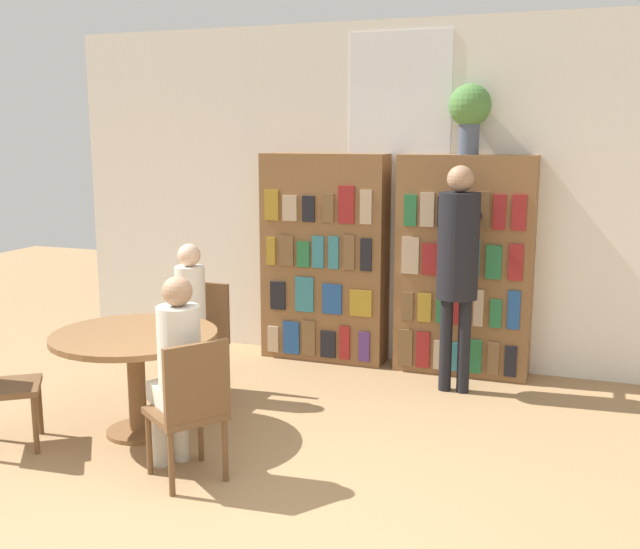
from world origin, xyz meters
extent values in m
plane|color=#9E7A51|center=(0.00, 0.00, 0.00)|extent=(16.00, 16.00, 0.00)
cube|color=silver|center=(0.00, 3.38, 1.50)|extent=(6.40, 0.06, 3.00)
cube|color=white|center=(0.00, 3.35, 2.35)|extent=(0.90, 0.01, 1.10)
cube|color=brown|center=(-0.63, 3.19, 0.93)|extent=(1.13, 0.32, 1.87)
cube|color=tan|center=(-1.07, 3.02, 0.18)|extent=(0.10, 0.02, 0.24)
cube|color=navy|center=(-0.89, 3.02, 0.21)|extent=(0.15, 0.02, 0.30)
cube|color=brown|center=(-0.72, 3.02, 0.22)|extent=(0.13, 0.02, 0.32)
cube|color=black|center=(-0.53, 3.02, 0.18)|extent=(0.14, 0.02, 0.24)
cube|color=maroon|center=(-0.38, 3.02, 0.21)|extent=(0.09, 0.02, 0.30)
cube|color=#4C2D6B|center=(-0.20, 3.02, 0.19)|extent=(0.10, 0.02, 0.26)
cube|color=black|center=(-1.02, 3.02, 0.59)|extent=(0.14, 0.02, 0.26)
cube|color=#2D707A|center=(-0.76, 3.02, 0.62)|extent=(0.17, 0.02, 0.31)
cube|color=navy|center=(-0.50, 3.02, 0.60)|extent=(0.18, 0.02, 0.27)
cube|color=olive|center=(-0.23, 3.02, 0.58)|extent=(0.20, 0.02, 0.23)
cube|color=olive|center=(-1.08, 3.02, 1.00)|extent=(0.08, 0.02, 0.25)
cube|color=brown|center=(-0.93, 3.02, 1.01)|extent=(0.13, 0.02, 0.27)
cube|color=#236638|center=(-0.77, 3.02, 0.99)|extent=(0.12, 0.02, 0.23)
cube|color=#2D707A|center=(-0.63, 3.02, 1.01)|extent=(0.11, 0.02, 0.28)
cube|color=#2D707A|center=(-0.48, 3.02, 1.02)|extent=(0.09, 0.02, 0.29)
cube|color=brown|center=(-0.34, 3.02, 1.03)|extent=(0.10, 0.02, 0.31)
cube|color=black|center=(-0.19, 3.02, 1.01)|extent=(0.10, 0.02, 0.28)
cube|color=olive|center=(-1.07, 3.02, 1.41)|extent=(0.13, 0.02, 0.27)
cube|color=tan|center=(-0.89, 3.02, 1.39)|extent=(0.13, 0.02, 0.23)
cube|color=black|center=(-0.72, 3.02, 1.39)|extent=(0.11, 0.02, 0.23)
cube|color=brown|center=(-0.54, 3.02, 1.41)|extent=(0.10, 0.02, 0.25)
cube|color=maroon|center=(-0.37, 3.02, 1.44)|extent=(0.14, 0.02, 0.32)
cube|color=tan|center=(-0.19, 3.02, 1.42)|extent=(0.10, 0.02, 0.29)
cube|color=brown|center=(0.63, 3.19, 0.93)|extent=(1.13, 0.32, 1.87)
cube|color=brown|center=(0.17, 3.02, 0.22)|extent=(0.13, 0.02, 0.32)
cube|color=maroon|center=(0.33, 3.02, 0.22)|extent=(0.12, 0.02, 0.31)
cube|color=tan|center=(0.48, 3.02, 0.19)|extent=(0.12, 0.02, 0.26)
cube|color=#2D707A|center=(0.62, 3.02, 0.18)|extent=(0.09, 0.02, 0.25)
cube|color=#236638|center=(0.77, 3.02, 0.20)|extent=(0.12, 0.02, 0.29)
cube|color=brown|center=(0.92, 3.02, 0.20)|extent=(0.10, 0.02, 0.28)
cube|color=black|center=(1.06, 3.02, 0.19)|extent=(0.10, 0.02, 0.26)
cube|color=brown|center=(0.18, 3.02, 0.59)|extent=(0.10, 0.02, 0.24)
cube|color=olive|center=(0.33, 3.02, 0.59)|extent=(0.12, 0.02, 0.25)
cube|color=#236638|center=(0.49, 3.02, 0.61)|extent=(0.10, 0.02, 0.28)
cube|color=maroon|center=(0.62, 3.02, 0.60)|extent=(0.11, 0.02, 0.28)
cube|color=tan|center=(0.78, 3.02, 0.62)|extent=(0.08, 0.02, 0.31)
cube|color=#236638|center=(0.93, 3.02, 0.58)|extent=(0.09, 0.02, 0.24)
cube|color=navy|center=(1.07, 3.02, 0.63)|extent=(0.10, 0.02, 0.32)
cube|color=tan|center=(0.20, 3.02, 1.03)|extent=(0.15, 0.02, 0.31)
cube|color=maroon|center=(0.38, 3.02, 1.01)|extent=(0.15, 0.02, 0.27)
cube|color=#2D707A|center=(0.53, 3.02, 1.02)|extent=(0.15, 0.02, 0.30)
cube|color=#2D707A|center=(0.71, 3.02, 1.03)|extent=(0.13, 0.02, 0.31)
cube|color=#236638|center=(0.89, 3.02, 1.01)|extent=(0.13, 0.02, 0.28)
cube|color=maroon|center=(1.07, 3.02, 1.02)|extent=(0.11, 0.02, 0.30)
cube|color=#236638|center=(0.19, 3.02, 1.41)|extent=(0.11, 0.02, 0.26)
cube|color=tan|center=(0.33, 3.02, 1.42)|extent=(0.12, 0.02, 0.28)
cube|color=black|center=(0.48, 3.02, 1.41)|extent=(0.11, 0.02, 0.25)
cube|color=navy|center=(0.63, 3.02, 1.40)|extent=(0.13, 0.02, 0.24)
cube|color=brown|center=(0.77, 3.02, 1.43)|extent=(0.13, 0.02, 0.30)
cube|color=maroon|center=(0.92, 3.02, 1.42)|extent=(0.10, 0.02, 0.28)
cube|color=maroon|center=(1.07, 3.02, 1.42)|extent=(0.11, 0.02, 0.29)
cylinder|color=#475166|center=(0.63, 3.19, 2.00)|extent=(0.17, 0.17, 0.26)
sphere|color=#4C7F3D|center=(0.63, 3.19, 2.27)|extent=(0.35, 0.35, 0.35)
cylinder|color=brown|center=(-1.25, 1.08, 0.01)|extent=(0.44, 0.44, 0.03)
cylinder|color=brown|center=(-1.25, 1.08, 0.35)|extent=(0.12, 0.12, 0.65)
cylinder|color=brown|center=(-1.25, 1.08, 0.70)|extent=(1.12, 1.12, 0.04)
cube|color=brown|center=(-1.91, 0.61, 0.41)|extent=(0.56, 0.56, 0.04)
cylinder|color=brown|center=(-1.87, 0.84, 0.19)|extent=(0.04, 0.04, 0.39)
cylinder|color=brown|center=(-1.67, 0.57, 0.19)|extent=(0.04, 0.04, 0.39)
cube|color=brown|center=(-1.24, 1.90, 0.41)|extent=(0.40, 0.40, 0.04)
cube|color=brown|center=(-1.24, 2.08, 0.65)|extent=(0.40, 0.04, 0.45)
cylinder|color=brown|center=(-1.07, 1.73, 0.19)|extent=(0.04, 0.04, 0.39)
cylinder|color=brown|center=(-1.41, 1.73, 0.19)|extent=(0.04, 0.04, 0.39)
cylinder|color=brown|center=(-1.07, 2.07, 0.19)|extent=(0.04, 0.04, 0.39)
cylinder|color=brown|center=(-1.41, 2.07, 0.19)|extent=(0.04, 0.04, 0.39)
cube|color=brown|center=(-0.59, 0.60, 0.41)|extent=(0.56, 0.56, 0.04)
cube|color=brown|center=(-0.44, 0.49, 0.65)|extent=(0.27, 0.34, 0.45)
cylinder|color=brown|center=(-0.82, 0.56, 0.19)|extent=(0.04, 0.04, 0.39)
cylinder|color=brown|center=(-0.62, 0.84, 0.19)|extent=(0.04, 0.04, 0.39)
cylinder|color=brown|center=(-0.55, 0.36, 0.19)|extent=(0.04, 0.04, 0.39)
cylinder|color=brown|center=(-0.35, 0.64, 0.19)|extent=(0.04, 0.04, 0.39)
cube|color=silver|center=(-1.24, 1.76, 0.49)|extent=(0.23, 0.32, 0.12)
cylinder|color=silver|center=(-1.24, 1.84, 0.80)|extent=(0.23, 0.23, 0.50)
sphere|color=#DBB293|center=(-1.24, 1.84, 1.13)|extent=(0.17, 0.17, 0.17)
cylinder|color=silver|center=(-1.18, 1.65, 0.21)|extent=(0.10, 0.10, 0.43)
cylinder|color=silver|center=(-1.31, 1.65, 0.21)|extent=(0.10, 0.10, 0.43)
cube|color=beige|center=(-0.70, 0.68, 0.49)|extent=(0.41, 0.40, 0.12)
cylinder|color=beige|center=(-0.63, 0.63, 0.80)|extent=(0.26, 0.26, 0.50)
sphere|color=#A37A5B|center=(-0.63, 0.63, 1.14)|extent=(0.18, 0.18, 0.18)
cylinder|color=beige|center=(-0.83, 0.69, 0.21)|extent=(0.10, 0.10, 0.43)
cylinder|color=beige|center=(-0.75, 0.80, 0.21)|extent=(0.10, 0.10, 0.43)
cylinder|color=black|center=(0.58, 2.68, 0.38)|extent=(0.10, 0.10, 0.77)
cylinder|color=black|center=(0.73, 2.68, 0.38)|extent=(0.10, 0.10, 0.77)
cylinder|color=black|center=(0.66, 2.68, 1.18)|extent=(0.32, 0.32, 0.83)
sphere|color=#A37A5B|center=(0.66, 2.68, 1.70)|extent=(0.21, 0.21, 0.21)
cylinder|color=black|center=(0.75, 2.96, 1.39)|extent=(0.07, 0.30, 0.07)
camera|label=1|loc=(1.59, -3.09, 2.04)|focal=42.00mm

